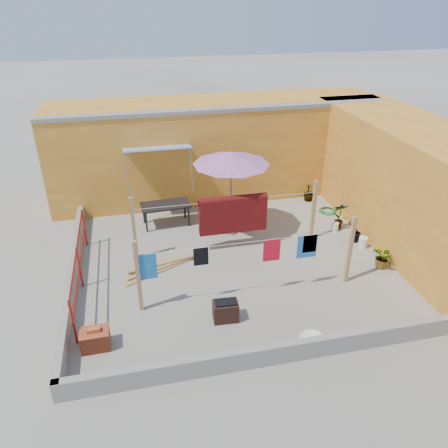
{
  "coord_description": "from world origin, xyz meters",
  "views": [
    {
      "loc": [
        -2.39,
        -9.41,
        6.4
      ],
      "look_at": [
        -0.21,
        0.3,
        1.03
      ],
      "focal_mm": 35.0,
      "sensor_mm": 36.0,
      "label": 1
    }
  ],
  "objects_px": {
    "brick_stack": "(95,339)",
    "water_jug_b": "(335,227)",
    "water_jug_a": "(363,242)",
    "patio_umbrella": "(231,159)",
    "plant_back_a": "(222,214)",
    "outdoor_table": "(166,206)",
    "green_hose": "(328,211)",
    "white_basin": "(312,339)",
    "brazier": "(226,311)"
  },
  "relations": [
    {
      "from": "brick_stack",
      "to": "water_jug_b",
      "type": "bearing_deg",
      "value": 26.56
    },
    {
      "from": "brick_stack",
      "to": "water_jug_a",
      "type": "bearing_deg",
      "value": 18.25
    },
    {
      "from": "patio_umbrella",
      "to": "plant_back_a",
      "type": "distance_m",
      "value": 2.0
    },
    {
      "from": "patio_umbrella",
      "to": "plant_back_a",
      "type": "xyz_separation_m",
      "value": [
        -0.15,
        0.51,
        -1.93
      ]
    },
    {
      "from": "water_jug_b",
      "to": "outdoor_table",
      "type": "bearing_deg",
      "value": 162.53
    },
    {
      "from": "outdoor_table",
      "to": "water_jug_a",
      "type": "bearing_deg",
      "value": -26.32
    },
    {
      "from": "green_hose",
      "to": "plant_back_a",
      "type": "relative_size",
      "value": 0.73
    },
    {
      "from": "patio_umbrella",
      "to": "plant_back_a",
      "type": "height_order",
      "value": "patio_umbrella"
    },
    {
      "from": "white_basin",
      "to": "plant_back_a",
      "type": "relative_size",
      "value": 0.71
    },
    {
      "from": "water_jug_a",
      "to": "plant_back_a",
      "type": "height_order",
      "value": "plant_back_a"
    },
    {
      "from": "white_basin",
      "to": "water_jug_b",
      "type": "bearing_deg",
      "value": 59.39
    },
    {
      "from": "white_basin",
      "to": "water_jug_a",
      "type": "height_order",
      "value": "water_jug_a"
    },
    {
      "from": "brazier",
      "to": "white_basin",
      "type": "bearing_deg",
      "value": -33.68
    },
    {
      "from": "outdoor_table",
      "to": "brazier",
      "type": "distance_m",
      "value": 4.77
    },
    {
      "from": "brick_stack",
      "to": "brazier",
      "type": "height_order",
      "value": "brick_stack"
    },
    {
      "from": "outdoor_table",
      "to": "brick_stack",
      "type": "height_order",
      "value": "outdoor_table"
    },
    {
      "from": "plant_back_a",
      "to": "green_hose",
      "type": "bearing_deg",
      "value": 2.0
    },
    {
      "from": "plant_back_a",
      "to": "water_jug_b",
      "type": "bearing_deg",
      "value": -19.28
    },
    {
      "from": "water_jug_a",
      "to": "green_hose",
      "type": "relative_size",
      "value": 0.67
    },
    {
      "from": "water_jug_b",
      "to": "green_hose",
      "type": "height_order",
      "value": "water_jug_b"
    },
    {
      "from": "brick_stack",
      "to": "water_jug_b",
      "type": "xyz_separation_m",
      "value": [
        6.82,
        3.41,
        -0.07
      ]
    },
    {
      "from": "water_jug_a",
      "to": "patio_umbrella",
      "type": "bearing_deg",
      "value": 154.1
    },
    {
      "from": "white_basin",
      "to": "brazier",
      "type": "bearing_deg",
      "value": 146.32
    },
    {
      "from": "water_jug_b",
      "to": "water_jug_a",
      "type": "bearing_deg",
      "value": -71.81
    },
    {
      "from": "brick_stack",
      "to": "plant_back_a",
      "type": "xyz_separation_m",
      "value": [
        3.61,
        4.53,
        0.17
      ]
    },
    {
      "from": "patio_umbrella",
      "to": "white_basin",
      "type": "height_order",
      "value": "patio_umbrella"
    },
    {
      "from": "brick_stack",
      "to": "plant_back_a",
      "type": "bearing_deg",
      "value": 51.45
    },
    {
      "from": "brick_stack",
      "to": "outdoor_table",
      "type": "bearing_deg",
      "value": 68.45
    },
    {
      "from": "brazier",
      "to": "water_jug_a",
      "type": "height_order",
      "value": "brazier"
    },
    {
      "from": "outdoor_table",
      "to": "plant_back_a",
      "type": "distance_m",
      "value": 1.73
    },
    {
      "from": "outdoor_table",
      "to": "plant_back_a",
      "type": "relative_size",
      "value": 1.96
    },
    {
      "from": "white_basin",
      "to": "water_jug_a",
      "type": "distance_m",
      "value": 4.25
    },
    {
      "from": "brick_stack",
      "to": "green_hose",
      "type": "bearing_deg",
      "value": 33.02
    },
    {
      "from": "outdoor_table",
      "to": "brazier",
      "type": "bearing_deg",
      "value": -80.39
    },
    {
      "from": "water_jug_b",
      "to": "plant_back_a",
      "type": "relative_size",
      "value": 0.41
    },
    {
      "from": "patio_umbrella",
      "to": "water_jug_b",
      "type": "distance_m",
      "value": 3.8
    },
    {
      "from": "brick_stack",
      "to": "water_jug_a",
      "type": "distance_m",
      "value": 7.55
    },
    {
      "from": "brick_stack",
      "to": "brazier",
      "type": "distance_m",
      "value": 2.76
    },
    {
      "from": "outdoor_table",
      "to": "plant_back_a",
      "type": "xyz_separation_m",
      "value": [
        1.66,
        -0.41,
        -0.23
      ]
    },
    {
      "from": "brazier",
      "to": "water_jug_a",
      "type": "relative_size",
      "value": 1.51
    },
    {
      "from": "brick_stack",
      "to": "water_jug_a",
      "type": "height_order",
      "value": "brick_stack"
    },
    {
      "from": "brazier",
      "to": "green_hose",
      "type": "distance_m",
      "value": 6.24
    },
    {
      "from": "water_jug_a",
      "to": "green_hose",
      "type": "bearing_deg",
      "value": 90.0
    },
    {
      "from": "brick_stack",
      "to": "brazier",
      "type": "relative_size",
      "value": 1.03
    },
    {
      "from": "brazier",
      "to": "water_jug_b",
      "type": "bearing_deg",
      "value": 37.72
    },
    {
      "from": "patio_umbrella",
      "to": "brazier",
      "type": "xyz_separation_m",
      "value": [
        -1.01,
        -3.76,
        -2.08
      ]
    },
    {
      "from": "patio_umbrella",
      "to": "green_hose",
      "type": "bearing_deg",
      "value": 10.63
    },
    {
      "from": "brick_stack",
      "to": "water_jug_a",
      "type": "relative_size",
      "value": 1.55
    },
    {
      "from": "patio_umbrella",
      "to": "white_basin",
      "type": "bearing_deg",
      "value": -83.24
    },
    {
      "from": "green_hose",
      "to": "patio_umbrella",
      "type": "bearing_deg",
      "value": -169.37
    }
  ]
}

